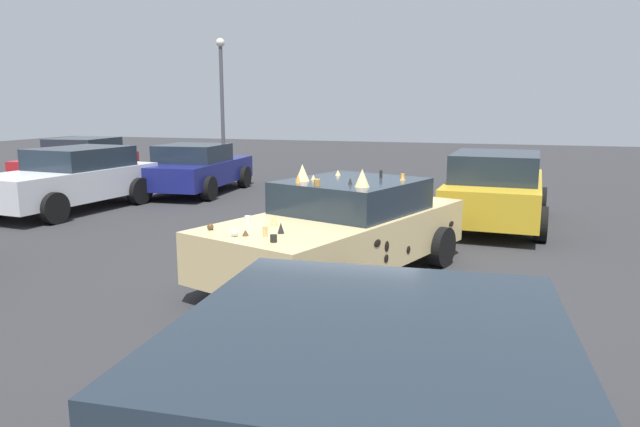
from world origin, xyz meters
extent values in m
plane|color=#2D2D30|center=(0.00, 0.00, 0.00)|extent=(60.00, 60.00, 0.00)
cube|color=#D8BC7F|center=(0.00, 0.00, 0.59)|extent=(4.69, 3.13, 0.66)
cube|color=#1E2833|center=(0.27, -0.09, 1.14)|extent=(2.29, 2.18, 0.45)
cylinder|color=black|center=(-1.57, -0.44, 0.31)|extent=(0.65, 0.41, 0.61)
cylinder|color=black|center=(-0.97, 1.32, 0.31)|extent=(0.65, 0.41, 0.61)
cylinder|color=black|center=(0.97, -1.32, 0.31)|extent=(0.65, 0.41, 0.61)
cylinder|color=black|center=(1.57, 0.44, 0.31)|extent=(0.65, 0.41, 0.61)
ellipsoid|color=black|center=(1.04, -1.32, 0.55)|extent=(0.11, 0.05, 0.10)
ellipsoid|color=black|center=(0.02, -0.97, 0.46)|extent=(0.10, 0.05, 0.11)
ellipsoid|color=black|center=(1.34, -1.43, 0.59)|extent=(0.16, 0.07, 0.09)
ellipsoid|color=black|center=(1.75, 0.36, 0.68)|extent=(0.14, 0.06, 0.10)
ellipsoid|color=black|center=(-0.74, 1.22, 0.47)|extent=(0.15, 0.07, 0.09)
ellipsoid|color=black|center=(-1.81, -0.34, 0.56)|extent=(0.12, 0.06, 0.11)
ellipsoid|color=black|center=(-0.55, -0.77, 0.47)|extent=(0.11, 0.05, 0.11)
ellipsoid|color=black|center=(-0.77, -0.70, 0.72)|extent=(0.15, 0.07, 0.10)
ellipsoid|color=black|center=(-0.54, -0.78, 0.63)|extent=(0.11, 0.05, 0.14)
cone|color=tan|center=(-1.07, 0.57, 0.98)|extent=(0.14, 0.14, 0.13)
cylinder|color=black|center=(-1.88, 0.25, 0.96)|extent=(0.10, 0.10, 0.09)
sphere|color=#51381E|center=(-1.52, 1.22, 0.96)|extent=(0.08, 0.08, 0.08)
cylinder|color=tan|center=(-1.66, 0.44, 0.98)|extent=(0.08, 0.08, 0.13)
cone|color=black|center=(-1.44, 0.33, 0.98)|extent=(0.08, 0.08, 0.13)
cone|color=#51381E|center=(-1.69, 0.68, 0.95)|extent=(0.11, 0.11, 0.08)
cylinder|color=silver|center=(-1.01, 0.96, 0.96)|extent=(0.10, 0.10, 0.10)
sphere|color=silver|center=(-1.76, 0.78, 0.96)|extent=(0.09, 0.09, 0.09)
cone|color=black|center=(-1.51, 1.22, 0.95)|extent=(0.08, 0.08, 0.07)
cylinder|color=black|center=(0.68, -0.43, 1.42)|extent=(0.05, 0.05, 0.11)
cone|color=black|center=(-0.16, -0.18, 1.41)|extent=(0.08, 0.08, 0.09)
cone|color=#A87A38|center=(0.44, -0.79, 1.41)|extent=(0.10, 0.10, 0.09)
cylinder|color=orange|center=(0.74, -0.74, 1.39)|extent=(0.08, 0.08, 0.06)
cone|color=tan|center=(0.76, 0.25, 1.40)|extent=(0.12, 0.12, 0.08)
cylinder|color=#A87A38|center=(-0.46, 0.20, 1.41)|extent=(0.10, 0.10, 0.09)
cone|color=orange|center=(-0.27, 0.53, 1.42)|extent=(0.09, 0.09, 0.12)
cone|color=tan|center=(0.12, 0.44, 1.40)|extent=(0.08, 0.08, 0.08)
cone|color=#D8BC7F|center=(-0.37, -0.40, 1.48)|extent=(0.20, 0.20, 0.24)
cone|color=#D8BC7F|center=(-0.05, 0.54, 1.48)|extent=(0.20, 0.20, 0.24)
cube|color=red|center=(6.41, 9.79, 0.60)|extent=(4.07, 2.03, 0.66)
cube|color=#1E2833|center=(6.68, 9.82, 1.19)|extent=(1.90, 1.70, 0.51)
cylinder|color=black|center=(5.28, 8.82, 0.32)|extent=(0.66, 0.28, 0.64)
cylinder|color=black|center=(5.12, 10.54, 0.32)|extent=(0.66, 0.28, 0.64)
cylinder|color=black|center=(7.70, 9.04, 0.32)|extent=(0.66, 0.28, 0.64)
cylinder|color=black|center=(7.55, 10.76, 0.32)|extent=(0.66, 0.28, 0.64)
cube|color=gold|center=(4.48, -2.02, 0.61)|extent=(4.27, 1.95, 0.68)
cube|color=#1E2833|center=(4.18, -2.01, 1.22)|extent=(2.16, 1.70, 0.54)
cylinder|color=black|center=(5.82, -1.19, 0.32)|extent=(0.65, 0.25, 0.64)
cylinder|color=black|center=(5.74, -2.98, 0.32)|extent=(0.65, 0.25, 0.64)
cylinder|color=black|center=(3.23, -1.07, 0.32)|extent=(0.65, 0.25, 0.64)
cylinder|color=black|center=(3.14, -2.85, 0.32)|extent=(0.65, 0.25, 0.64)
cube|color=navy|center=(6.55, 5.96, 0.57)|extent=(4.10, 2.04, 0.61)
cube|color=#1E2833|center=(6.35, 5.95, 1.12)|extent=(1.80, 1.74, 0.47)
cylinder|color=black|center=(7.73, 6.95, 0.31)|extent=(0.64, 0.26, 0.63)
cylinder|color=black|center=(7.85, 5.13, 0.31)|extent=(0.64, 0.26, 0.63)
cylinder|color=black|center=(5.25, 6.79, 0.31)|extent=(0.64, 0.26, 0.63)
cylinder|color=black|center=(5.37, 4.97, 0.31)|extent=(0.64, 0.26, 0.63)
cube|color=#1E2833|center=(-5.42, -1.65, 1.24)|extent=(1.89, 1.77, 0.55)
cylinder|color=black|center=(-3.92, -0.63, 0.31)|extent=(0.63, 0.26, 0.62)
cylinder|color=black|center=(-3.80, -2.47, 0.31)|extent=(0.63, 0.26, 0.62)
cube|color=silver|center=(3.17, 7.35, 0.62)|extent=(4.32, 2.10, 0.68)
cube|color=#1E2833|center=(3.54, 7.31, 1.20)|extent=(2.21, 1.76, 0.47)
cylinder|color=black|center=(1.79, 6.60, 0.33)|extent=(0.68, 0.28, 0.66)
cylinder|color=black|center=(4.37, 6.35, 0.33)|extent=(0.68, 0.28, 0.66)
cylinder|color=black|center=(4.54, 8.10, 0.33)|extent=(0.68, 0.28, 0.66)
cylinder|color=#4C4C51|center=(9.81, 6.79, 2.13)|extent=(0.12, 0.12, 4.27)
sphere|color=#EAE5C6|center=(9.81, 6.79, 4.39)|extent=(0.28, 0.28, 0.28)
camera|label=1|loc=(-7.74, -2.15, 2.43)|focal=32.64mm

